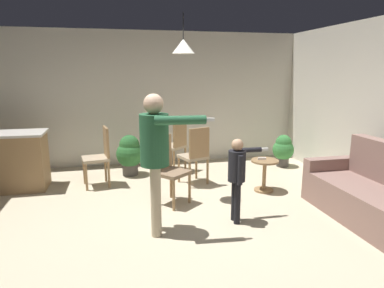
{
  "coord_description": "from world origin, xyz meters",
  "views": [
    {
      "loc": [
        -0.67,
        -3.85,
        1.92
      ],
      "look_at": [
        0.25,
        0.28,
        1.0
      ],
      "focal_mm": 31.71,
      "sensor_mm": 36.0,
      "label": 1
    }
  ],
  "objects": [
    {
      "name": "dining_chair_by_counter",
      "position": [
        -0.98,
        1.87,
        0.55
      ],
      "size": [
        0.49,
        0.49,
        1.0
      ],
      "rotation": [
        0.0,
        0.0,
        1.74
      ],
      "color": "#99754C",
      "rests_on": "ground"
    },
    {
      "name": "couch_floral",
      "position": [
        2.54,
        -0.29,
        0.33
      ],
      "size": [
        0.85,
        1.8,
        1.0
      ],
      "rotation": [
        0.0,
        0.0,
        1.57
      ],
      "color": "#8C6B60",
      "rests_on": "ground"
    },
    {
      "name": "potted_plant_by_wall",
      "position": [
        -0.47,
        2.37,
        0.42
      ],
      "size": [
        0.5,
        0.5,
        0.76
      ],
      "color": "#4C4742",
      "rests_on": "ground"
    },
    {
      "name": "ground",
      "position": [
        0.0,
        0.0,
        0.0
      ],
      "size": [
        7.68,
        7.68,
        0.0
      ],
      "primitive_type": "plane",
      "color": "beige"
    },
    {
      "name": "person_child",
      "position": [
        0.78,
        0.02,
        0.68
      ],
      "size": [
        0.58,
        0.32,
        1.1
      ],
      "rotation": [
        0.0,
        0.0,
        -1.59
      ],
      "color": "black",
      "rests_on": "ground"
    },
    {
      "name": "kitchen_counter",
      "position": [
        -2.45,
        1.99,
        0.48
      ],
      "size": [
        1.26,
        0.66,
        0.95
      ],
      "color": "#99754C",
      "rests_on": "ground"
    },
    {
      "name": "side_table_by_couch",
      "position": [
        1.61,
        1.01,
        0.33
      ],
      "size": [
        0.44,
        0.44,
        0.52
      ],
      "color": "#99754C",
      "rests_on": "ground"
    },
    {
      "name": "dining_chair_spare",
      "position": [
        0.6,
        1.57,
        0.55
      ],
      "size": [
        0.54,
        0.54,
        1.0
      ],
      "rotation": [
        0.0,
        0.0,
        0.34
      ],
      "color": "#99754C",
      "rests_on": "ground"
    },
    {
      "name": "dining_chair_near_wall",
      "position": [
        0.02,
        0.85,
        0.55
      ],
      "size": [
        0.59,
        0.59,
        1.0
      ],
      "rotation": [
        0.0,
        0.0,
        3.84
      ],
      "color": "#99754C",
      "rests_on": "ground"
    },
    {
      "name": "potted_plant_corner",
      "position": [
        2.6,
        2.29,
        0.36
      ],
      "size": [
        0.43,
        0.43,
        0.65
      ],
      "color": "#4C4742",
      "rests_on": "ground"
    },
    {
      "name": "dining_chair_centre_back",
      "position": [
        0.41,
        2.45,
        0.55
      ],
      "size": [
        0.59,
        0.59,
        1.0
      ],
      "rotation": [
        0.0,
        0.0,
        0.73
      ],
      "color": "#99754C",
      "rests_on": "ground"
    },
    {
      "name": "wall_back",
      "position": [
        0.0,
        3.2,
        1.35
      ],
      "size": [
        6.4,
        0.1,
        2.7
      ],
      "primitive_type": "cube",
      "color": "silver",
      "rests_on": "ground"
    },
    {
      "name": "ceiling_light_pendant",
      "position": [
        0.28,
        0.97,
        2.25
      ],
      "size": [
        0.32,
        0.32,
        0.55
      ],
      "color": "silver"
    },
    {
      "name": "spare_remote_on_table",
      "position": [
        1.57,
        1.04,
        0.54
      ],
      "size": [
        0.13,
        0.06,
        0.04
      ],
      "primitive_type": "cube",
      "rotation": [
        0.0,
        0.0,
        1.38
      ],
      "color": "white",
      "rests_on": "side_table_by_couch"
    },
    {
      "name": "person_adult",
      "position": [
        -0.25,
        -0.05,
        1.04
      ],
      "size": [
        0.81,
        0.53,
        1.67
      ],
      "rotation": [
        0.0,
        0.0,
        -1.66
      ],
      "color": "tan",
      "rests_on": "ground"
    }
  ]
}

